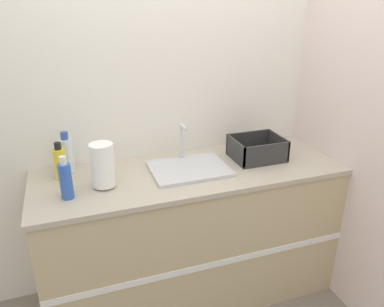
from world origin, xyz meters
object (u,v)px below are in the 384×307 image
at_px(sink, 189,167).
at_px(bottle_yellow, 60,163).
at_px(bottle_blue, 66,180).
at_px(dish_rack, 257,151).
at_px(bottle_clear, 67,154).
at_px(paper_towel_roll, 103,165).

distance_m(sink, bottle_yellow, 0.75).
bearing_deg(bottle_yellow, bottle_blue, -84.67).
relative_size(sink, dish_rack, 1.45).
bearing_deg(bottle_blue, bottle_yellow, 95.33).
bearing_deg(sink, bottle_blue, -170.56).
bearing_deg(bottle_blue, dish_rack, 6.72).
height_order(bottle_blue, bottle_clear, bottle_clear).
bearing_deg(dish_rack, paper_towel_roll, -175.67).
height_order(paper_towel_roll, bottle_clear, paper_towel_roll).
bearing_deg(paper_towel_roll, sink, 5.92).
height_order(bottle_blue, bottle_yellow, bottle_blue).
bearing_deg(paper_towel_roll, bottle_blue, -161.80).
relative_size(paper_towel_roll, bottle_blue, 1.08).
relative_size(sink, bottle_clear, 1.83).
bearing_deg(dish_rack, bottle_yellow, 174.85).
distance_m(bottle_blue, bottle_clear, 0.33).
relative_size(paper_towel_roll, bottle_yellow, 1.14).
bearing_deg(bottle_clear, bottle_yellow, -115.76).
height_order(sink, bottle_blue, sink).
xyz_separation_m(dish_rack, bottle_clear, (-1.17, 0.19, 0.06)).
distance_m(paper_towel_roll, bottle_clear, 0.32).
bearing_deg(bottle_yellow, dish_rack, -5.15).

